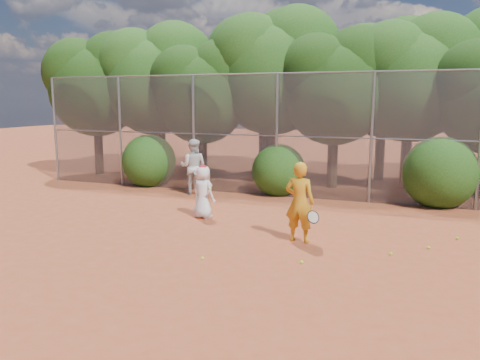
% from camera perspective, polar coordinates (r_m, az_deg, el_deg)
% --- Properties ---
extents(ground, '(80.00, 80.00, 0.00)m').
position_cam_1_polar(ground, '(9.84, 0.49, -9.00)').
color(ground, brown).
rests_on(ground, ground).
extents(fence_back, '(20.05, 0.09, 4.03)m').
position_cam_1_polar(fence_back, '(15.17, 7.71, 5.46)').
color(fence_back, gray).
rests_on(fence_back, ground).
extents(tree_0, '(4.38, 3.81, 6.00)m').
position_cam_1_polar(tree_0, '(21.01, -17.04, 11.43)').
color(tree_0, black).
rests_on(tree_0, ground).
extents(tree_1, '(4.64, 4.03, 6.35)m').
position_cam_1_polar(tree_1, '(20.06, -10.33, 12.46)').
color(tree_1, black).
rests_on(tree_1, ground).
extents(tree_2, '(3.99, 3.47, 5.47)m').
position_cam_1_polar(tree_2, '(18.26, -4.52, 11.04)').
color(tree_2, black).
rests_on(tree_2, ground).
extents(tree_3, '(4.89, 4.26, 6.70)m').
position_cam_1_polar(tree_3, '(18.38, 4.15, 13.57)').
color(tree_3, black).
rests_on(tree_3, ground).
extents(tree_4, '(4.19, 3.64, 5.73)m').
position_cam_1_polar(tree_4, '(17.22, 11.71, 11.53)').
color(tree_4, black).
rests_on(tree_4, ground).
extents(tree_5, '(4.51, 3.92, 6.17)m').
position_cam_1_polar(tree_5, '(17.85, 20.29, 12.00)').
color(tree_5, black).
rests_on(tree_5, ground).
extents(tree_9, '(4.83, 4.20, 6.62)m').
position_cam_1_polar(tree_9, '(22.56, -9.57, 12.61)').
color(tree_9, black).
rests_on(tree_9, ground).
extents(tree_10, '(5.15, 4.48, 7.06)m').
position_cam_1_polar(tree_10, '(20.78, 3.16, 13.78)').
color(tree_10, black).
rests_on(tree_10, ground).
extents(tree_11, '(4.64, 4.03, 6.35)m').
position_cam_1_polar(tree_11, '(19.48, 17.31, 12.27)').
color(tree_11, black).
rests_on(tree_11, ground).
extents(bush_0, '(2.00, 2.00, 2.00)m').
position_cam_1_polar(bush_0, '(17.76, -11.03, 2.57)').
color(bush_0, '#1B4110').
rests_on(bush_0, ground).
extents(bush_1, '(1.80, 1.80, 1.80)m').
position_cam_1_polar(bush_1, '(15.80, 4.73, 1.48)').
color(bush_1, '#1B4110').
rests_on(bush_1, ground).
extents(bush_2, '(2.20, 2.20, 2.20)m').
position_cam_1_polar(bush_2, '(15.25, 23.17, 1.18)').
color(bush_2, '#1B4110').
rests_on(bush_2, ground).
extents(player_yellow, '(0.86, 0.61, 1.83)m').
position_cam_1_polar(player_yellow, '(10.51, 7.29, -2.70)').
color(player_yellow, orange).
rests_on(player_yellow, ground).
extents(player_teen, '(0.81, 0.66, 1.45)m').
position_cam_1_polar(player_teen, '(12.64, -4.52, -1.42)').
color(player_teen, white).
rests_on(player_teen, ground).
extents(player_white, '(1.01, 0.85, 1.86)m').
position_cam_1_polar(player_white, '(15.91, -5.72, 1.64)').
color(player_white, silver).
rests_on(player_white, ground).
extents(ball_0, '(0.07, 0.07, 0.07)m').
position_cam_1_polar(ball_0, '(10.92, 22.01, -7.64)').
color(ball_0, '#BFE72A').
rests_on(ball_0, ground).
extents(ball_1, '(0.07, 0.07, 0.07)m').
position_cam_1_polar(ball_1, '(11.89, 24.96, -6.45)').
color(ball_1, '#BFE72A').
rests_on(ball_1, ground).
extents(ball_2, '(0.07, 0.07, 0.07)m').
position_cam_1_polar(ball_2, '(9.35, 7.51, -9.89)').
color(ball_2, '#BFE72A').
rests_on(ball_2, ground).
extents(ball_3, '(0.07, 0.07, 0.07)m').
position_cam_1_polar(ball_3, '(10.23, 17.91, -8.55)').
color(ball_3, '#BFE72A').
rests_on(ball_3, ground).
extents(ball_4, '(0.07, 0.07, 0.07)m').
position_cam_1_polar(ball_4, '(9.52, -4.62, -9.49)').
color(ball_4, '#BFE72A').
rests_on(ball_4, ground).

